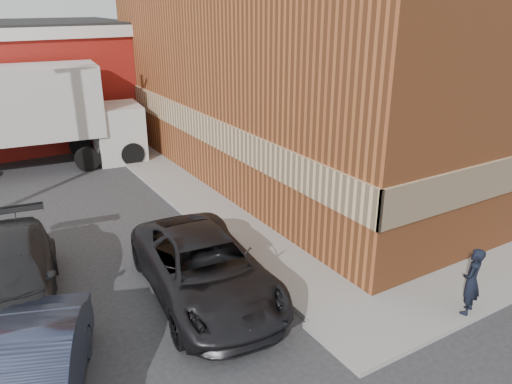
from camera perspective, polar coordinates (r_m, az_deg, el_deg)
ground at (r=11.40m, az=7.42°, el=-14.37°), size 90.00×90.00×0.00m
brick_building at (r=21.74m, az=11.01°, el=15.82°), size 14.25×18.25×9.36m
sidewalk_west at (r=18.58m, az=-8.50°, el=0.39°), size 1.80×18.00×0.12m
man at (r=11.90m, az=23.41°, el=-9.35°), size 0.67×0.56×1.56m
sedan at (r=9.62m, az=-24.22°, el=-18.83°), size 2.86×4.50×1.40m
suv_a at (r=11.78m, az=-5.86°, el=-8.70°), size 3.01×5.58×1.49m
suv_b at (r=12.38m, az=-26.92°, el=-9.24°), size 3.08×5.80×1.60m
box_truck at (r=22.02m, az=-23.73°, el=8.47°), size 8.66×3.44×4.16m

